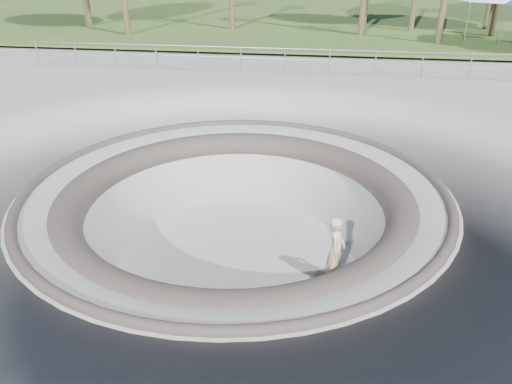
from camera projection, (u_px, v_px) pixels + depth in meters
ground at (235, 188)px, 12.08m from camera, size 180.00×180.00×0.00m
skate_bowl at (237, 252)px, 12.89m from camera, size 14.00×14.00×4.10m
grass_strip at (310, 12)px, 42.12m from camera, size 180.00×36.00×0.12m
distant_hills at (346, 50)px, 65.36m from camera, size 103.20×45.00×28.60m
safety_railing at (285, 59)px, 22.41m from camera, size 25.00×0.06×1.03m
skateboard at (334, 279)px, 11.85m from camera, size 0.95×0.53×0.09m
skater at (336, 249)px, 11.48m from camera, size 0.49×0.65×1.63m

